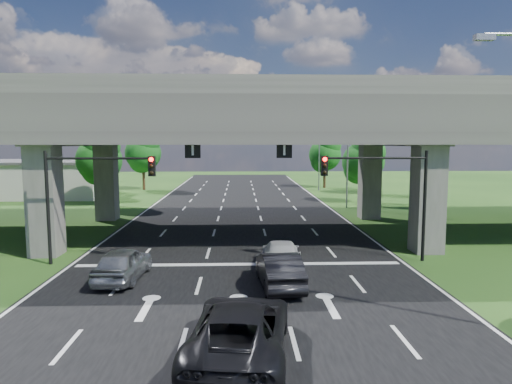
{
  "coord_description": "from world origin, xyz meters",
  "views": [
    {
      "loc": [
        0.09,
        -19.98,
        6.45
      ],
      "look_at": [
        1.06,
        8.32,
        3.34
      ],
      "focal_mm": 32.0,
      "sensor_mm": 36.0,
      "label": 1
    }
  ],
  "objects": [
    {
      "name": "tree_left_mid",
      "position": [
        -16.95,
        34.0,
        4.17
      ],
      "size": [
        3.91,
        3.9,
        6.76
      ],
      "color": "black",
      "rests_on": "ground"
    },
    {
      "name": "tree_right_near",
      "position": [
        13.05,
        28.0,
        4.5
      ],
      "size": [
        4.2,
        4.2,
        7.28
      ],
      "color": "black",
      "rests_on": "ground"
    },
    {
      "name": "warehouse",
      "position": [
        -26.0,
        35.0,
        2.0
      ],
      "size": [
        20.0,
        10.0,
        4.0
      ],
      "primitive_type": "cube",
      "color": "#9E9E99",
      "rests_on": "ground"
    },
    {
      "name": "signal_right",
      "position": [
        7.82,
        3.94,
        4.19
      ],
      "size": [
        5.76,
        0.54,
        6.0
      ],
      "color": "black",
      "rests_on": "ground"
    },
    {
      "name": "tree_left_far",
      "position": [
        -12.95,
        42.0,
        5.14
      ],
      "size": [
        4.8,
        4.8,
        8.32
      ],
      "color": "black",
      "rests_on": "ground"
    },
    {
      "name": "car_trailing",
      "position": [
        0.06,
        -6.9,
        0.87
      ],
      "size": [
        3.47,
        6.35,
        1.69
      ],
      "primitive_type": "imported",
      "rotation": [
        0.0,
        0.0,
        3.03
      ],
      "color": "black",
      "rests_on": "road"
    },
    {
      "name": "streetlight_beyond",
      "position": [
        10.1,
        40.0,
        5.85
      ],
      "size": [
        3.38,
        0.25,
        10.0
      ],
      "color": "gray",
      "rests_on": "ground"
    },
    {
      "name": "tree_right_far",
      "position": [
        12.05,
        44.0,
        4.82
      ],
      "size": [
        4.5,
        4.5,
        7.8
      ],
      "color": "black",
      "rests_on": "ground"
    },
    {
      "name": "overpass",
      "position": [
        0.0,
        12.0,
        7.92
      ],
      "size": [
        80.0,
        15.0,
        10.0
      ],
      "color": "#3A3735",
      "rests_on": "ground"
    },
    {
      "name": "tree_left_near",
      "position": [
        -13.95,
        26.0,
        4.82
      ],
      "size": [
        4.5,
        4.5,
        7.8
      ],
      "color": "black",
      "rests_on": "ground"
    },
    {
      "name": "car_white",
      "position": [
        2.17,
        3.0,
        0.71
      ],
      "size": [
        2.11,
        4.78,
        1.36
      ],
      "primitive_type": "imported",
      "rotation": [
        0.0,
        0.0,
        3.1
      ],
      "color": "#B9B9B9",
      "rests_on": "road"
    },
    {
      "name": "car_dark",
      "position": [
        1.8,
        -0.28,
        0.8
      ],
      "size": [
        1.98,
        4.81,
        1.55
      ],
      "primitive_type": "imported",
      "rotation": [
        0.0,
        0.0,
        3.22
      ],
      "color": "black",
      "rests_on": "road"
    },
    {
      "name": "tree_right_mid",
      "position": [
        16.05,
        36.0,
        4.17
      ],
      "size": [
        3.91,
        3.9,
        6.76
      ],
      "color": "black",
      "rests_on": "ground"
    },
    {
      "name": "signal_left",
      "position": [
        -7.82,
        3.94,
        4.19
      ],
      "size": [
        5.76,
        0.54,
        6.0
      ],
      "color": "black",
      "rests_on": "ground"
    },
    {
      "name": "ground",
      "position": [
        0.0,
        0.0,
        0.0
      ],
      "size": [
        160.0,
        160.0,
        0.0
      ],
      "primitive_type": "plane",
      "color": "#204415",
      "rests_on": "ground"
    },
    {
      "name": "car_silver",
      "position": [
        -5.4,
        0.97,
        0.8
      ],
      "size": [
        2.13,
        4.64,
        1.54
      ],
      "primitive_type": "imported",
      "rotation": [
        0.0,
        0.0,
        3.07
      ],
      "color": "#9EA2A6",
      "rests_on": "road"
    },
    {
      "name": "streetlight_far",
      "position": [
        10.1,
        24.0,
        5.85
      ],
      "size": [
        3.38,
        0.25,
        10.0
      ],
      "color": "gray",
      "rests_on": "ground"
    },
    {
      "name": "road",
      "position": [
        0.0,
        10.0,
        0.01
      ],
      "size": [
        18.0,
        120.0,
        0.03
      ],
      "primitive_type": "cube",
      "color": "black",
      "rests_on": "ground"
    }
  ]
}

